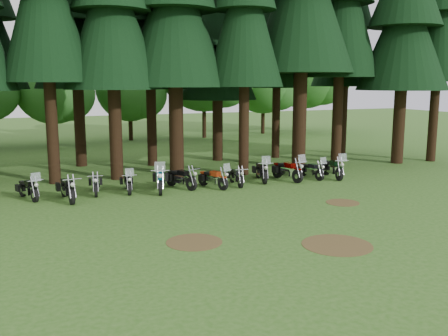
{
  "coord_description": "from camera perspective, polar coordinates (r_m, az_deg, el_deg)",
  "views": [
    {
      "loc": [
        -8.04,
        -16.32,
        5.01
      ],
      "look_at": [
        0.99,
        5.0,
        1.0
      ],
      "focal_mm": 40.0,
      "sensor_mm": 36.0,
      "label": 1
    }
  ],
  "objects": [
    {
      "name": "ground",
      "position": [
        18.87,
        3.17,
        -5.59
      ],
      "size": [
        120.0,
        120.0,
        0.0
      ],
      "primitive_type": "plane",
      "color": "#2B5917",
      "rests_on": "ground"
    },
    {
      "name": "pine_front_9",
      "position": [
        32.96,
        20.08,
        17.1
      ],
      "size": [
        5.44,
        5.44,
        15.89
      ],
      "color": "black",
      "rests_on": "ground"
    },
    {
      "name": "pine_back_4",
      "position": [
        32.1,
        -0.76,
        15.62
      ],
      "size": [
        4.94,
        4.94,
        13.78
      ],
      "color": "black",
      "rests_on": "ground"
    },
    {
      "name": "pine_back_5",
      "position": [
        33.67,
        6.19,
        17.91
      ],
      "size": [
        3.94,
        3.94,
        16.33
      ],
      "color": "black",
      "rests_on": "ground"
    },
    {
      "name": "pine_back_6",
      "position": [
        36.46,
        13.89,
        17.3
      ],
      "size": [
        4.59,
        4.59,
        16.58
      ],
      "color": "black",
      "rests_on": "ground"
    },
    {
      "name": "decid_3",
      "position": [
        41.59,
        -18.58,
        8.63
      ],
      "size": [
        6.12,
        5.95,
        7.65
      ],
      "color": "black",
      "rests_on": "ground"
    },
    {
      "name": "decid_4",
      "position": [
        43.72,
        -10.36,
        8.83
      ],
      "size": [
        5.93,
        5.76,
        7.41
      ],
      "color": "black",
      "rests_on": "ground"
    },
    {
      "name": "decid_5",
      "position": [
        45.11,
        -1.75,
        11.37
      ],
      "size": [
        8.45,
        8.21,
        10.56
      ],
      "color": "black",
      "rests_on": "ground"
    },
    {
      "name": "decid_6",
      "position": [
        49.01,
        4.97,
        10.01
      ],
      "size": [
        7.06,
        6.86,
        8.82
      ],
      "color": "black",
      "rests_on": "ground"
    },
    {
      "name": "decid_7",
      "position": [
        51.18,
        9.74,
        11.04
      ],
      "size": [
        8.44,
        8.2,
        10.55
      ],
      "color": "black",
      "rests_on": "ground"
    },
    {
      "name": "dirt_patch_0",
      "position": [
        15.99,
        -3.42,
        -8.44
      ],
      "size": [
        1.8,
        1.8,
        0.01
      ],
      "primitive_type": "cylinder",
      "color": "#4C3D1E",
      "rests_on": "ground"
    },
    {
      "name": "dirt_patch_1",
      "position": [
        21.57,
        13.4,
        -3.86
      ],
      "size": [
        1.4,
        1.4,
        0.01
      ],
      "primitive_type": "cylinder",
      "color": "#4C3D1E",
      "rests_on": "ground"
    },
    {
      "name": "dirt_patch_2",
      "position": [
        16.08,
        12.79,
        -8.56
      ],
      "size": [
        2.2,
        2.2,
        0.01
      ],
      "primitive_type": "cylinder",
      "color": "#4C3D1E",
      "rests_on": "ground"
    },
    {
      "name": "motorcycle_0",
      "position": [
        23.07,
        -21.46,
        -2.3
      ],
      "size": [
        0.9,
        2.04,
        1.31
      ],
      "rotation": [
        0.0,
        0.0,
        0.32
      ],
      "color": "black",
      "rests_on": "ground"
    },
    {
      "name": "motorcycle_1",
      "position": [
        22.29,
        -17.45,
        -2.36
      ],
      "size": [
        0.42,
        2.32,
        0.94
      ],
      "rotation": [
        0.0,
        0.0,
        0.1
      ],
      "color": "black",
      "rests_on": "ground"
    },
    {
      "name": "motorcycle_2",
      "position": [
        23.33,
        -14.46,
        -1.82
      ],
      "size": [
        0.43,
        2.06,
        0.84
      ],
      "rotation": [
        0.0,
        0.0,
        -0.14
      ],
      "color": "black",
      "rests_on": "ground"
    },
    {
      "name": "motorcycle_3",
      "position": [
        23.31,
        -10.96,
        -1.7
      ],
      "size": [
        0.48,
        2.03,
        1.27
      ],
      "rotation": [
        0.0,
        0.0,
        -0.1
      ],
      "color": "black",
      "rests_on": "ground"
    },
    {
      "name": "motorcycle_4",
      "position": [
        23.22,
        -7.28,
        -1.39
      ],
      "size": [
        0.99,
        2.48,
        1.58
      ],
      "rotation": [
        0.0,
        0.0,
        -0.28
      ],
      "color": "black",
      "rests_on": "ground"
    },
    {
      "name": "motorcycle_5",
      "position": [
        23.82,
        -4.95,
        -1.25
      ],
      "size": [
        0.9,
        2.08,
        0.89
      ],
      "rotation": [
        0.0,
        0.0,
        0.37
      ],
      "color": "black",
      "rests_on": "ground"
    },
    {
      "name": "motorcycle_6",
      "position": [
        23.78,
        -1.25,
        -1.26
      ],
      "size": [
        0.93,
        2.03,
        1.3
      ],
      "rotation": [
        0.0,
        0.0,
        0.34
      ],
      "color": "black",
      "rests_on": "ground"
    },
    {
      "name": "motorcycle_7",
      "position": [
        24.43,
        1.4,
        -1.04
      ],
      "size": [
        0.37,
        1.95,
        0.79
      ],
      "rotation": [
        0.0,
        0.0,
        -0.12
      ],
      "color": "black",
      "rests_on": "ground"
    },
    {
      "name": "motorcycle_8",
      "position": [
        25.51,
        4.3,
        -0.42
      ],
      "size": [
        0.89,
        2.3,
        1.46
      ],
      "rotation": [
        0.0,
        0.0,
        -0.27
      ],
      "color": "black",
      "rests_on": "ground"
    },
    {
      "name": "motorcycle_9",
      "position": [
        25.79,
        7.25,
        -0.33
      ],
      "size": [
        0.67,
        2.37,
        1.49
      ],
      "rotation": [
        0.0,
        0.0,
        0.16
      ],
      "color": "black",
      "rests_on": "ground"
    },
    {
      "name": "motorcycle_10",
      "position": [
        26.49,
        9.93,
        -0.3
      ],
      "size": [
        0.49,
        2.0,
        1.25
      ],
      "rotation": [
        0.0,
        0.0,
        0.12
      ],
      "color": "black",
      "rests_on": "ground"
    },
    {
      "name": "motorcycle_11",
      "position": [
        26.9,
        12.32,
        -0.09
      ],
      "size": [
        0.68,
        2.31,
        1.45
      ],
      "rotation": [
        0.0,
        0.0,
        -0.17
      ],
      "color": "black",
      "rests_on": "ground"
    }
  ]
}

